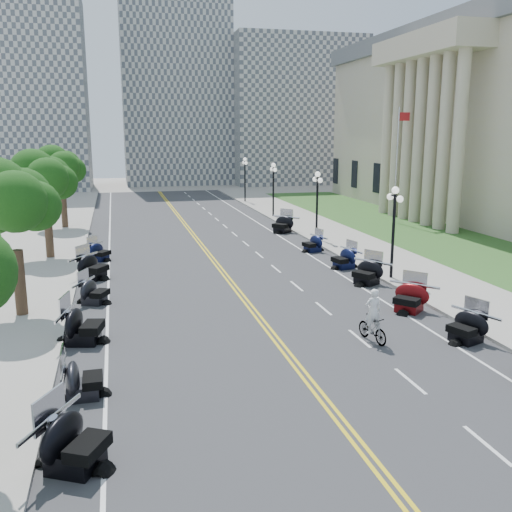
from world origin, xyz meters
TOP-DOWN VIEW (x-y plane):
  - ground at (0.00, 0.00)m, footprint 160.00×160.00m
  - road at (0.00, 10.00)m, footprint 16.00×90.00m
  - centerline_yellow_a at (-0.12, 10.00)m, footprint 0.12×90.00m
  - centerline_yellow_b at (0.12, 10.00)m, footprint 0.12×90.00m
  - edge_line_north at (6.40, 10.00)m, footprint 0.12×90.00m
  - edge_line_south at (-6.40, 10.00)m, footprint 0.12×90.00m
  - lane_dash_3 at (3.20, -12.00)m, footprint 0.12×2.00m
  - lane_dash_4 at (3.20, -8.00)m, footprint 0.12×2.00m
  - lane_dash_5 at (3.20, -4.00)m, footprint 0.12×2.00m
  - lane_dash_6 at (3.20, 0.00)m, footprint 0.12×2.00m
  - lane_dash_7 at (3.20, 4.00)m, footprint 0.12×2.00m
  - lane_dash_8 at (3.20, 8.00)m, footprint 0.12×2.00m
  - lane_dash_9 at (3.20, 12.00)m, footprint 0.12×2.00m
  - lane_dash_10 at (3.20, 16.00)m, footprint 0.12×2.00m
  - lane_dash_11 at (3.20, 20.00)m, footprint 0.12×2.00m
  - lane_dash_12 at (3.20, 24.00)m, footprint 0.12×2.00m
  - lane_dash_13 at (3.20, 28.00)m, footprint 0.12×2.00m
  - lane_dash_14 at (3.20, 32.00)m, footprint 0.12×2.00m
  - lane_dash_15 at (3.20, 36.00)m, footprint 0.12×2.00m
  - lane_dash_16 at (3.20, 40.00)m, footprint 0.12×2.00m
  - lane_dash_17 at (3.20, 44.00)m, footprint 0.12×2.00m
  - lane_dash_18 at (3.20, 48.00)m, footprint 0.12×2.00m
  - lane_dash_19 at (3.20, 52.00)m, footprint 0.12×2.00m
  - sidewalk_north at (10.50, 10.00)m, footprint 5.00×90.00m
  - sidewalk_south at (-10.50, 10.00)m, footprint 5.00×90.00m
  - lawn at (17.50, 18.00)m, footprint 9.00×60.00m
  - distant_block_a at (-18.00, 62.00)m, footprint 18.00×14.00m
  - distant_block_b at (4.00, 68.00)m, footprint 16.00×12.00m
  - distant_block_c at (22.00, 65.00)m, footprint 20.00×14.00m
  - street_lamp_2 at (8.60, 4.00)m, footprint 0.50×1.20m
  - street_lamp_3 at (8.60, 16.00)m, footprint 0.50×1.20m
  - street_lamp_4 at (8.60, 28.00)m, footprint 0.50×1.20m
  - street_lamp_5 at (8.60, 40.00)m, footprint 0.50×1.20m
  - flagpole at (18.00, 22.00)m, footprint 1.10×0.20m
  - tree_2 at (-10.00, 2.00)m, footprint 4.80×4.80m
  - tree_3 at (-10.00, 14.00)m, footprint 4.80×4.80m
  - tree_4 at (-10.00, 26.00)m, footprint 4.80×4.80m
  - motorcycle_n_4 at (7.04, -5.27)m, footprint 2.45×2.45m
  - motorcycle_n_5 at (6.79, -1.31)m, footprint 2.84×2.84m
  - motorcycle_n_6 at (6.94, 3.52)m, footprint 2.78×2.78m
  - motorcycle_n_7 at (7.14, 7.17)m, footprint 2.27×2.27m
  - motorcycle_n_8 at (6.96, 12.18)m, footprint 2.15×2.15m
  - motorcycle_n_10 at (7.08, 19.79)m, footprint 3.02×3.02m
  - motorcycle_s_3 at (-7.04, -10.51)m, footprint 2.95×2.95m
  - motorcycle_s_4 at (-7.05, -6.63)m, footprint 1.89×1.89m
  - motorcycle_s_5 at (-7.25, -1.86)m, footprint 2.66×2.66m
  - motorcycle_s_6 at (-7.00, 3.34)m, footprint 2.45×2.45m
  - motorcycle_s_7 at (-7.21, 8.11)m, footprint 3.01×3.01m
  - motorcycle_s_8 at (-6.97, 12.77)m, footprint 2.50×2.50m
  - bicycle at (3.53, -4.41)m, footprint 0.82×1.80m
  - cyclist_rider at (3.53, -4.41)m, footprint 0.64×0.42m

SIDE VIEW (x-z plane):
  - ground at x=0.00m, z-range 0.00..0.00m
  - road at x=0.00m, z-range 0.00..0.01m
  - centerline_yellow_a at x=-0.12m, z-range 0.01..0.01m
  - centerline_yellow_b at x=0.12m, z-range 0.01..0.01m
  - edge_line_north at x=6.40m, z-range 0.01..0.01m
  - edge_line_south at x=-6.40m, z-range 0.01..0.01m
  - lane_dash_3 at x=3.20m, z-range 0.01..0.01m
  - lane_dash_4 at x=3.20m, z-range 0.01..0.01m
  - lane_dash_5 at x=3.20m, z-range 0.01..0.01m
  - lane_dash_6 at x=3.20m, z-range 0.01..0.01m
  - lane_dash_7 at x=3.20m, z-range 0.01..0.01m
  - lane_dash_8 at x=3.20m, z-range 0.01..0.01m
  - lane_dash_9 at x=3.20m, z-range 0.01..0.01m
  - lane_dash_10 at x=3.20m, z-range 0.01..0.01m
  - lane_dash_11 at x=3.20m, z-range 0.01..0.01m
  - lane_dash_12 at x=3.20m, z-range 0.01..0.01m
  - lane_dash_13 at x=3.20m, z-range 0.01..0.01m
  - lane_dash_14 at x=3.20m, z-range 0.01..0.01m
  - lane_dash_15 at x=3.20m, z-range 0.01..0.01m
  - lane_dash_16 at x=3.20m, z-range 0.01..0.01m
  - lane_dash_17 at x=3.20m, z-range 0.01..0.01m
  - lane_dash_18 at x=3.20m, z-range 0.01..0.01m
  - lane_dash_19 at x=3.20m, z-range 0.01..0.01m
  - lawn at x=17.50m, z-range 0.00..0.10m
  - sidewalk_north at x=10.50m, z-range 0.00..0.15m
  - sidewalk_south at x=-10.50m, z-range 0.00..0.15m
  - bicycle at x=3.53m, z-range 0.00..1.04m
  - motorcycle_n_8 at x=6.96m, z-range 0.00..1.25m
  - motorcycle_s_8 at x=-6.97m, z-range 0.00..1.25m
  - motorcycle_s_6 at x=-7.00m, z-range 0.00..1.29m
  - motorcycle_s_4 at x=-7.05m, z-range 0.00..1.31m
  - motorcycle_n_7 at x=7.14m, z-range 0.00..1.33m
  - motorcycle_n_4 at x=7.04m, z-range 0.00..1.33m
  - motorcycle_n_5 at x=6.79m, z-range 0.00..1.41m
  - motorcycle_n_6 at x=6.94m, z-range 0.00..1.41m
  - motorcycle_n_10 at x=7.08m, z-range 0.00..1.50m
  - motorcycle_s_7 at x=-7.21m, z-range 0.00..1.51m
  - motorcycle_s_3 at x=-7.04m, z-range 0.00..1.52m
  - motorcycle_s_5 at x=-7.25m, z-range 0.00..1.55m
  - cyclist_rider at x=3.53m, z-range 1.04..2.81m
  - street_lamp_2 at x=8.60m, z-range 0.15..5.05m
  - street_lamp_3 at x=8.60m, z-range 0.15..5.05m
  - street_lamp_4 at x=8.60m, z-range 0.15..5.05m
  - street_lamp_5 at x=8.60m, z-range 0.15..5.05m
  - tree_2 at x=-10.00m, z-range 0.15..9.35m
  - tree_3 at x=-10.00m, z-range 0.15..9.35m
  - tree_4 at x=-10.00m, z-range 0.15..9.35m
  - flagpole at x=18.00m, z-range 0.00..10.00m
  - distant_block_c at x=22.00m, z-range 0.00..22.00m
  - distant_block_a at x=-18.00m, z-range 0.00..26.00m
  - distant_block_b at x=4.00m, z-range 0.00..30.00m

